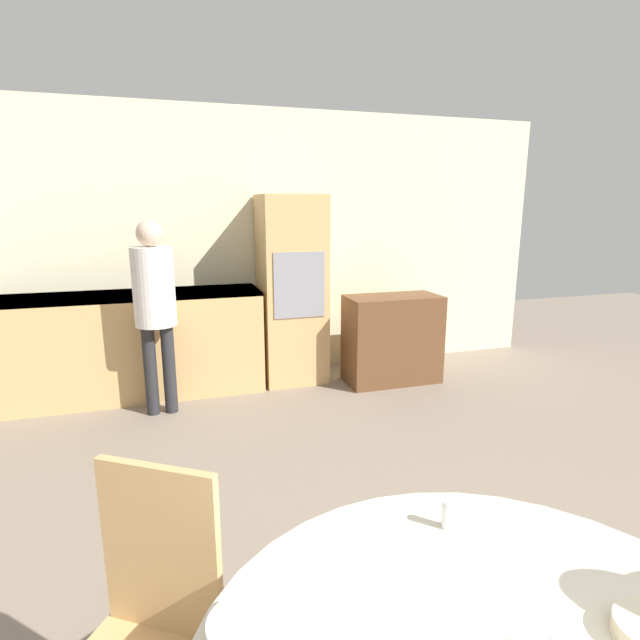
% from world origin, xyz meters
% --- Properties ---
extents(wall_back, '(6.32, 0.05, 2.60)m').
position_xyz_m(wall_back, '(0.00, 5.42, 1.30)').
color(wall_back, beige).
rests_on(wall_back, ground_plane).
extents(kitchen_counter, '(2.30, 0.60, 0.94)m').
position_xyz_m(kitchen_counter, '(-1.16, 5.08, 0.48)').
color(kitchen_counter, tan).
rests_on(kitchen_counter, ground_plane).
extents(oven_unit, '(0.59, 0.59, 1.79)m').
position_xyz_m(oven_unit, '(0.32, 5.09, 0.90)').
color(oven_unit, tan).
rests_on(oven_unit, ground_plane).
extents(sideboard, '(0.90, 0.45, 0.85)m').
position_xyz_m(sideboard, '(1.23, 4.72, 0.42)').
color(sideboard, brown).
rests_on(sideboard, ground_plane).
extents(chair_far_left, '(0.56, 0.56, 0.98)m').
position_xyz_m(chair_far_left, '(-0.95, 1.74, 0.54)').
color(chair_far_left, tan).
rests_on(chair_far_left, ground_plane).
extents(person_standing, '(0.32, 0.32, 1.58)m').
position_xyz_m(person_standing, '(-0.93, 4.58, 0.98)').
color(person_standing, '#262628').
rests_on(person_standing, ground_plane).
extents(bowl_centre, '(0.18, 0.18, 0.05)m').
position_xyz_m(bowl_centre, '(-0.71, 1.40, 0.76)').
color(bowl_centre, white).
rests_on(bowl_centre, dining_table).
extents(salt_shaker, '(0.03, 0.03, 0.09)m').
position_xyz_m(salt_shaker, '(-0.08, 1.62, 0.79)').
color(salt_shaker, white).
rests_on(salt_shaker, dining_table).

